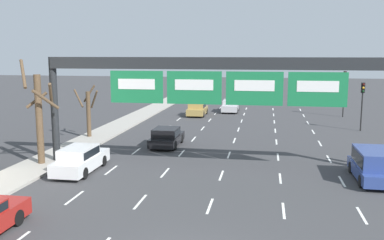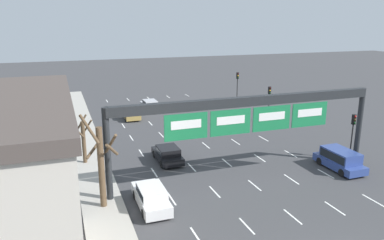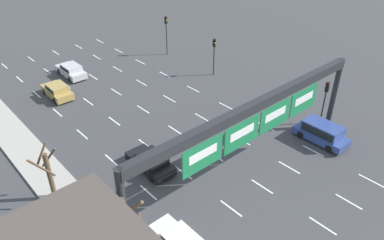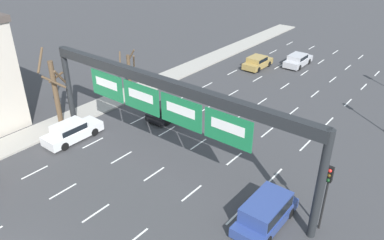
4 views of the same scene
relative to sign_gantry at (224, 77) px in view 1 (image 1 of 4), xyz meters
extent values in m
cube|color=white|center=(-6.60, -6.19, -5.51)|extent=(0.12, 2.00, 0.01)
cube|color=white|center=(-6.60, -1.19, -5.51)|extent=(0.12, 2.00, 0.01)
cube|color=white|center=(-6.60, 3.81, -5.51)|extent=(0.12, 2.00, 0.01)
cube|color=white|center=(-6.60, 8.81, -5.51)|extent=(0.12, 2.00, 0.01)
cube|color=white|center=(-6.60, 13.81, -5.51)|extent=(0.12, 2.00, 0.01)
cube|color=white|center=(-6.60, 18.81, -5.51)|extent=(0.12, 2.00, 0.01)
cube|color=white|center=(-6.60, 23.81, -5.51)|extent=(0.12, 2.00, 0.01)
cube|color=white|center=(-6.60, 28.81, -5.51)|extent=(0.12, 2.00, 0.01)
cube|color=white|center=(-6.60, 33.81, -5.51)|extent=(0.12, 2.00, 0.01)
cube|color=white|center=(-3.30, -6.19, -5.51)|extent=(0.12, 2.00, 0.01)
cube|color=white|center=(-3.30, -1.19, -5.51)|extent=(0.12, 2.00, 0.01)
cube|color=white|center=(-3.30, 3.81, -5.51)|extent=(0.12, 2.00, 0.01)
cube|color=white|center=(-3.30, 8.81, -5.51)|extent=(0.12, 2.00, 0.01)
cube|color=white|center=(-3.30, 13.81, -5.51)|extent=(0.12, 2.00, 0.01)
cube|color=white|center=(-3.30, 18.81, -5.51)|extent=(0.12, 2.00, 0.01)
cube|color=white|center=(-3.30, 23.81, -5.51)|extent=(0.12, 2.00, 0.01)
cube|color=white|center=(-3.30, 28.81, -5.51)|extent=(0.12, 2.00, 0.01)
cube|color=white|center=(-3.30, 33.81, -5.51)|extent=(0.12, 2.00, 0.01)
cube|color=white|center=(0.00, -6.19, -5.51)|extent=(0.12, 2.00, 0.01)
cube|color=white|center=(0.00, -1.19, -5.51)|extent=(0.12, 2.00, 0.01)
cube|color=white|center=(0.00, 3.81, -5.51)|extent=(0.12, 2.00, 0.01)
cube|color=white|center=(0.00, 8.81, -5.51)|extent=(0.12, 2.00, 0.01)
cube|color=white|center=(0.00, 13.81, -5.51)|extent=(0.12, 2.00, 0.01)
cube|color=white|center=(0.00, 18.81, -5.51)|extent=(0.12, 2.00, 0.01)
cube|color=white|center=(0.00, 23.81, -5.51)|extent=(0.12, 2.00, 0.01)
cube|color=white|center=(0.00, 28.81, -5.51)|extent=(0.12, 2.00, 0.01)
cube|color=white|center=(0.00, 33.81, -5.51)|extent=(0.12, 2.00, 0.01)
cube|color=white|center=(3.30, -6.19, -5.51)|extent=(0.12, 2.00, 0.01)
cube|color=white|center=(3.30, -1.19, -5.51)|extent=(0.12, 2.00, 0.01)
cube|color=white|center=(3.30, 3.81, -5.51)|extent=(0.12, 2.00, 0.01)
cube|color=white|center=(3.30, 8.81, -5.51)|extent=(0.12, 2.00, 0.01)
cube|color=white|center=(3.30, 13.81, -5.51)|extent=(0.12, 2.00, 0.01)
cube|color=white|center=(3.30, 18.81, -5.51)|extent=(0.12, 2.00, 0.01)
cube|color=white|center=(3.30, 23.81, -5.51)|extent=(0.12, 2.00, 0.01)
cube|color=white|center=(3.30, 28.81, -5.51)|extent=(0.12, 2.00, 0.01)
cube|color=white|center=(3.30, 33.81, -5.51)|extent=(0.12, 2.00, 0.01)
cube|color=white|center=(6.60, -6.19, -5.51)|extent=(0.12, 2.00, 0.01)
cube|color=white|center=(6.60, -1.19, -5.51)|extent=(0.12, 2.00, 0.01)
cube|color=white|center=(6.60, 3.81, -5.51)|extent=(0.12, 2.00, 0.01)
cube|color=white|center=(6.60, 8.81, -5.51)|extent=(0.12, 2.00, 0.01)
cube|color=white|center=(6.60, 13.81, -5.51)|extent=(0.12, 2.00, 0.01)
cube|color=white|center=(6.60, 18.81, -5.51)|extent=(0.12, 2.00, 0.01)
cube|color=white|center=(6.60, 23.81, -5.51)|extent=(0.12, 2.00, 0.01)
cube|color=white|center=(6.60, 28.81, -5.51)|extent=(0.12, 2.00, 0.01)
cube|color=white|center=(6.60, 33.81, -5.51)|extent=(0.12, 2.00, 0.01)
cylinder|color=#232628|center=(-10.70, 0.05, -2.18)|extent=(0.46, 0.46, 6.68)
cube|color=#232628|center=(0.00, 0.05, 0.81)|extent=(21.40, 0.60, 0.70)
cube|color=#197542|center=(-5.20, -0.29, -0.59)|extent=(3.21, 0.08, 1.91)
cube|color=white|center=(-5.20, -0.33, -0.42)|extent=(2.25, 0.02, 0.61)
cube|color=#197542|center=(-1.73, -0.29, -0.59)|extent=(3.21, 0.08, 1.91)
cube|color=white|center=(-1.73, -0.33, -0.42)|extent=(2.25, 0.02, 0.61)
cube|color=#197542|center=(1.73, -0.29, -0.59)|extent=(3.21, 0.08, 1.91)
cube|color=white|center=(1.73, -0.33, -0.42)|extent=(2.25, 0.02, 0.61)
cube|color=#197542|center=(5.20, -0.29, -0.59)|extent=(3.21, 0.08, 1.91)
cube|color=white|center=(5.20, -0.33, -0.42)|extent=(2.25, 0.02, 0.61)
cylinder|color=black|center=(-7.39, -9.73, -5.19)|extent=(0.22, 0.66, 0.66)
cube|color=#A88947|center=(-5.11, 21.93, -4.97)|extent=(1.84, 4.23, 0.68)
cube|color=#A88947|center=(-5.11, 21.68, -4.36)|extent=(1.69, 2.20, 0.55)
cube|color=black|center=(-5.11, 21.68, -4.36)|extent=(1.73, 2.02, 0.40)
cylinder|color=black|center=(-5.94, 23.20, -5.19)|extent=(0.22, 0.66, 0.66)
cylinder|color=black|center=(-4.28, 23.20, -5.19)|extent=(0.22, 0.66, 0.66)
cylinder|color=black|center=(-5.94, 20.66, -5.19)|extent=(0.22, 0.66, 0.66)
cylinder|color=black|center=(-4.28, 20.66, -5.19)|extent=(0.22, 0.66, 0.66)
cube|color=black|center=(-4.85, 5.94, -5.01)|extent=(1.89, 4.25, 0.60)
cube|color=black|center=(-4.85, 5.69, -4.41)|extent=(1.74, 2.21, 0.60)
cube|color=black|center=(-4.85, 5.69, -4.41)|extent=(1.78, 2.03, 0.43)
cylinder|color=black|center=(-5.71, 7.22, -5.19)|extent=(0.22, 0.66, 0.66)
cylinder|color=black|center=(-4.00, 7.22, -5.19)|extent=(0.22, 0.66, 0.66)
cylinder|color=black|center=(-5.71, 4.67, -5.19)|extent=(0.22, 0.66, 0.66)
cylinder|color=black|center=(-4.00, 4.67, -5.19)|extent=(0.22, 0.66, 0.66)
cube|color=silver|center=(-8.22, -1.77, -4.95)|extent=(1.77, 4.70, 0.74)
cube|color=silver|center=(-8.22, -2.05, -4.28)|extent=(1.63, 2.44, 0.60)
cube|color=black|center=(-8.22, -2.05, -4.28)|extent=(1.67, 2.25, 0.43)
cylinder|color=black|center=(-9.02, -0.36, -5.19)|extent=(0.22, 0.66, 0.66)
cylinder|color=black|center=(-7.42, -0.36, -5.19)|extent=(0.22, 0.66, 0.66)
cylinder|color=black|center=(-9.02, -3.18, -5.19)|extent=(0.22, 0.66, 0.66)
cylinder|color=black|center=(-7.42, -3.18, -5.19)|extent=(0.22, 0.66, 0.66)
cube|color=navy|center=(8.28, -0.74, -5.00)|extent=(1.94, 4.58, 0.62)
cube|color=navy|center=(8.28, -0.79, -4.24)|extent=(1.78, 3.21, 0.90)
cube|color=black|center=(8.28, -0.79, -4.24)|extent=(1.82, 2.95, 0.65)
cylinder|color=black|center=(7.40, 0.63, -5.19)|extent=(0.22, 0.66, 0.66)
cylinder|color=black|center=(9.16, 0.63, -5.19)|extent=(0.22, 0.66, 0.66)
cylinder|color=black|center=(7.40, -2.11, -5.19)|extent=(0.22, 0.66, 0.66)
cube|color=#B7B7BC|center=(-1.71, 25.67, -4.97)|extent=(1.81, 4.55, 0.69)
cube|color=#B7B7BC|center=(-1.71, 25.40, -4.35)|extent=(1.67, 2.37, 0.54)
cube|color=black|center=(-1.71, 25.40, -4.35)|extent=(1.71, 2.18, 0.39)
cylinder|color=black|center=(-2.53, 27.04, -5.19)|extent=(0.22, 0.66, 0.66)
cylinder|color=black|center=(-0.89, 27.04, -5.19)|extent=(0.22, 0.66, 0.66)
cylinder|color=black|center=(-2.53, 24.31, -5.19)|extent=(0.22, 0.66, 0.66)
cylinder|color=black|center=(-0.89, 24.31, -5.19)|extent=(0.22, 0.66, 0.66)
cylinder|color=black|center=(10.82, 14.98, -3.80)|extent=(0.12, 0.12, 3.43)
cube|color=black|center=(10.82, 14.98, -1.64)|extent=(0.30, 0.24, 0.90)
sphere|color=#3D0E0C|center=(10.82, 14.85, -1.34)|extent=(0.20, 0.20, 0.20)
sphere|color=gold|center=(10.82, 14.85, -1.64)|extent=(0.20, 0.20, 0.20)
sphere|color=#0E3515|center=(10.82, 14.85, -1.94)|extent=(0.20, 0.20, 0.20)
cylinder|color=black|center=(10.72, 23.55, -3.48)|extent=(0.12, 0.12, 4.08)
cube|color=black|center=(10.72, 23.55, -0.99)|extent=(0.30, 0.24, 0.90)
sphere|color=#3D0E0C|center=(10.72, 23.42, -0.69)|extent=(0.20, 0.20, 0.20)
sphere|color=gold|center=(10.72, 23.42, -0.99)|extent=(0.20, 0.20, 0.20)
sphere|color=#0E3515|center=(10.72, 23.42, -1.29)|extent=(0.20, 0.20, 0.20)
cylinder|color=brown|center=(-11.25, -0.87, -2.62)|extent=(0.42, 0.42, 5.49)
cylinder|color=brown|center=(-10.57, -0.55, -1.25)|extent=(0.87, 1.57, 1.83)
cylinder|color=brown|center=(-11.63, -0.39, -1.49)|extent=(1.18, 0.97, 1.03)
cylinder|color=brown|center=(-11.86, -1.33, 0.18)|extent=(1.15, 1.44, 1.71)
cylinder|color=brown|center=(-10.54, -1.27, -1.34)|extent=(1.02, 1.61, 1.34)
cylinder|color=brown|center=(-11.81, 7.74, -3.52)|extent=(0.34, 0.34, 3.68)
cylinder|color=brown|center=(-11.86, 8.19, -1.89)|extent=(1.04, 0.28, 1.43)
cylinder|color=brown|center=(-12.36, 7.17, -2.18)|extent=(1.32, 1.28, 1.34)
cylinder|color=brown|center=(-11.45, 8.16, -2.36)|extent=(1.02, 0.90, 1.54)
camera|label=1|loc=(2.39, -24.72, 1.41)|focal=40.00mm
camera|label=2|loc=(-13.36, -24.29, 6.69)|focal=35.00mm
camera|label=3|loc=(-17.54, -13.23, 13.05)|focal=35.00mm
camera|label=4|loc=(15.08, -16.00, 9.75)|focal=35.00mm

